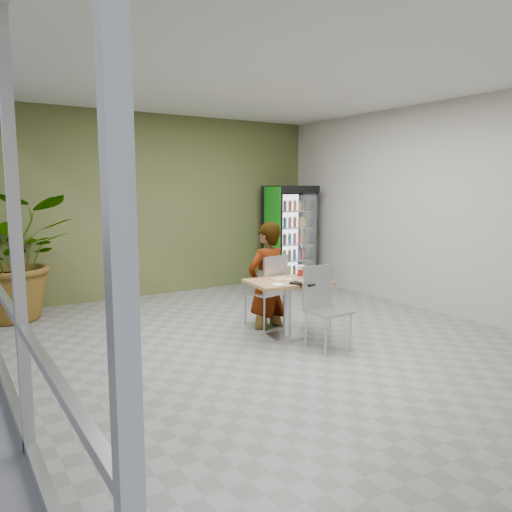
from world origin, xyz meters
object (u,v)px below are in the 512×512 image
object	(u,v)px
soda_cup	(301,272)
cafeteria_tray	(309,282)
chair_far	(270,285)
seated_woman	(267,286)
dining_table	(288,297)
beverage_fridge	(291,236)
potted_plant	(14,257)
chair_near	(323,300)

from	to	relation	value
soda_cup	cafeteria_tray	size ratio (longest dim) A/B	0.41
chair_far	seated_woman	distance (m)	0.06
chair_far	cafeteria_tray	bearing A→B (deg)	81.99
dining_table	beverage_fridge	xyz separation A→B (m)	(2.13, 2.82, 0.44)
cafeteria_tray	potted_plant	size ratio (longest dim) A/B	0.23
dining_table	chair_near	size ratio (longest dim) A/B	1.08
beverage_fridge	seated_woman	bearing A→B (deg)	-124.84
soda_cup	cafeteria_tray	bearing A→B (deg)	-110.06
chair_near	seated_woman	xyz separation A→B (m)	(-0.06, 1.12, -0.00)
seated_woman	soda_cup	distance (m)	0.62
dining_table	potted_plant	world-z (taller)	potted_plant
soda_cup	potted_plant	size ratio (longest dim) A/B	0.09
dining_table	potted_plant	distance (m)	4.03
seated_woman	cafeteria_tray	bearing A→B (deg)	83.15
chair_near	cafeteria_tray	size ratio (longest dim) A/B	2.37
cafeteria_tray	potted_plant	distance (m)	4.30
seated_woman	beverage_fridge	bearing A→B (deg)	-143.38
potted_plant	beverage_fridge	bearing A→B (deg)	-0.69
dining_table	chair_near	world-z (taller)	chair_near
seated_woman	soda_cup	xyz separation A→B (m)	(0.17, -0.54, 0.26)
dining_table	beverage_fridge	world-z (taller)	beverage_fridge
chair_near	potted_plant	size ratio (longest dim) A/B	0.54
chair_far	chair_near	size ratio (longest dim) A/B	1.02
dining_table	seated_woman	bearing A→B (deg)	84.44
chair_far	beverage_fridge	size ratio (longest dim) A/B	0.52
seated_woman	potted_plant	xyz separation A→B (m)	(-2.85, 2.31, 0.34)
cafeteria_tray	beverage_fridge	distance (m)	3.70
dining_table	chair_near	bearing A→B (deg)	-77.83
soda_cup	potted_plant	bearing A→B (deg)	136.61
chair_far	dining_table	bearing A→B (deg)	70.98
dining_table	cafeteria_tray	bearing A→B (deg)	-67.75
soda_cup	cafeteria_tray	distance (m)	0.33
dining_table	chair_far	size ratio (longest dim) A/B	1.06
chair_near	potted_plant	xyz separation A→B (m)	(-2.91, 3.43, 0.34)
chair_far	cafeteria_tray	xyz separation A→B (m)	(0.04, -0.80, 0.17)
chair_far	chair_near	distance (m)	1.06
soda_cup	cafeteria_tray	xyz separation A→B (m)	(-0.11, -0.31, -0.07)
dining_table	soda_cup	size ratio (longest dim) A/B	6.29
cafeteria_tray	chair_far	bearing A→B (deg)	92.73
soda_cup	seated_woman	bearing A→B (deg)	107.26
seated_woman	potted_plant	world-z (taller)	potted_plant
dining_table	seated_woman	size ratio (longest dim) A/B	0.61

